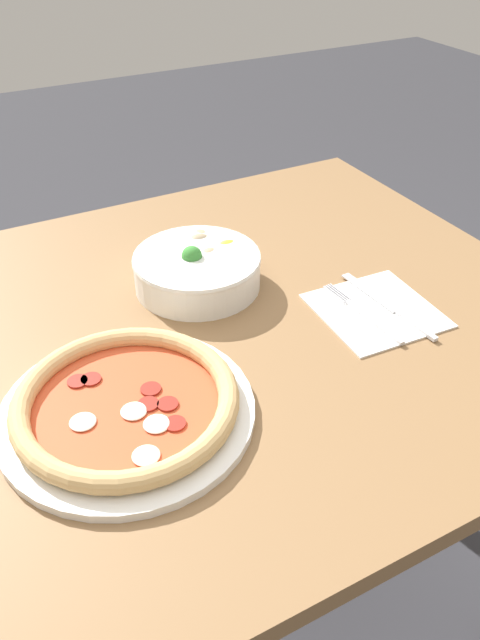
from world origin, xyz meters
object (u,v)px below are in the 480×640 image
(bowl, at_px, (197,268))
(fork, at_px, (363,314))
(knife, at_px, (391,308))
(pizza, at_px, (127,405))

(bowl, xyz_separation_m, fork, (0.18, -0.19, -0.03))
(knife, bearing_deg, fork, 78.08)
(pizza, xyz_separation_m, fork, (0.38, 0.03, -0.01))
(pizza, height_order, knife, pizza)
(bowl, xyz_separation_m, knife, (0.23, -0.20, -0.03))
(knife, bearing_deg, pizza, 89.84)
(fork, bearing_deg, pizza, 91.29)
(pizza, xyz_separation_m, knife, (0.43, 0.03, -0.01))
(fork, relative_size, knife, 0.85)
(pizza, height_order, fork, pizza)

